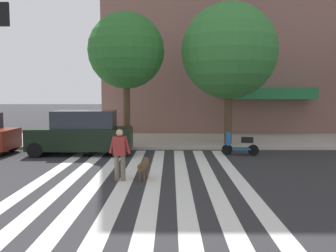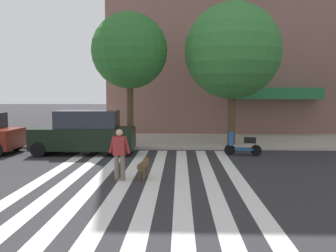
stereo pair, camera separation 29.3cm
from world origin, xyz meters
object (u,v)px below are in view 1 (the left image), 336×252
Objects in this scene: parked_scooter at (240,145)px; street_tree_nearest at (126,51)px; street_tree_middle at (229,51)px; dog_on_leash at (144,165)px; parked_car_behind_first at (82,133)px; pedestrian_dog_walker at (120,152)px.

parked_scooter is 7.31m from street_tree_nearest.
street_tree_middle reaches higher than dog_on_leash.
street_tree_nearest is (1.77, 2.18, 3.91)m from parked_car_behind_first.
dog_on_leash is (3.14, -4.76, -0.52)m from parked_car_behind_first.
street_tree_middle reaches higher than parked_scooter.
street_tree_nearest is (-5.35, 2.34, 4.40)m from parked_scooter.
dog_on_leash is (-3.82, -7.15, -4.43)m from street_tree_middle.
street_tree_nearest reaches higher than parked_car_behind_first.
street_tree_middle is (6.96, 2.39, 3.91)m from parked_car_behind_first.
parked_car_behind_first is 4.81m from street_tree_nearest.
parked_scooter is 1.49× the size of dog_on_leash.
street_tree_middle is (-0.16, 2.56, 4.40)m from parked_scooter.
street_tree_nearest reaches higher than pedestrian_dog_walker.
street_tree_middle is 6.57× the size of dog_on_leash.
parked_scooter is 6.08m from dog_on_leash.
pedestrian_dog_walker is at bearing -64.42° from parked_car_behind_first.
parked_scooter is (7.12, -0.17, -0.49)m from parked_car_behind_first.
parked_scooter is at bearing 49.12° from dog_on_leash.
parked_scooter is at bearing -23.65° from street_tree_nearest.
parked_car_behind_first reaches higher than pedestrian_dog_walker.
street_tree_nearest is 0.93× the size of street_tree_middle.
street_tree_middle reaches higher than street_tree_nearest.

